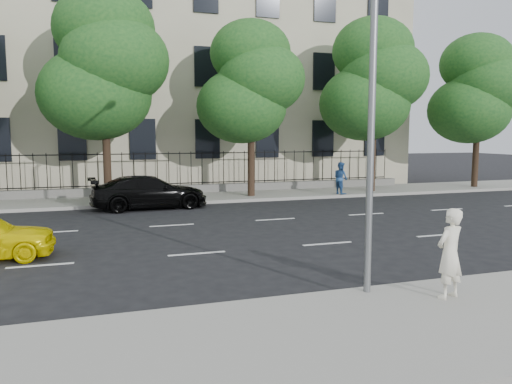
{
  "coord_description": "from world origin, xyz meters",
  "views": [
    {
      "loc": [
        -2.67,
        -10.85,
        3.32
      ],
      "look_at": [
        1.89,
        3.0,
        1.6
      ],
      "focal_mm": 35.0,
      "sensor_mm": 36.0,
      "label": 1
    }
  ],
  "objects": [
    {
      "name": "ground",
      "position": [
        0.0,
        0.0,
        0.0
      ],
      "size": [
        120.0,
        120.0,
        0.0
      ],
      "primitive_type": "plane",
      "color": "black",
      "rests_on": "ground"
    },
    {
      "name": "near_sidewalk",
      "position": [
        0.0,
        -4.0,
        0.07
      ],
      "size": [
        60.0,
        4.0,
        0.15
      ],
      "primitive_type": "cube",
      "color": "gray",
      "rests_on": "ground"
    },
    {
      "name": "far_sidewalk",
      "position": [
        0.0,
        14.0,
        0.07
      ],
      "size": [
        60.0,
        4.0,
        0.15
      ],
      "primitive_type": "cube",
      "color": "gray",
      "rests_on": "ground"
    },
    {
      "name": "lane_markings",
      "position": [
        0.0,
        4.75,
        0.01
      ],
      "size": [
        49.6,
        4.62,
        0.01
      ],
      "primitive_type": null,
      "color": "silver",
      "rests_on": "ground"
    },
    {
      "name": "masonry_building",
      "position": [
        0.0,
        22.95,
        9.02
      ],
      "size": [
        34.6,
        12.11,
        18.5
      ],
      "color": "beige",
      "rests_on": "ground"
    },
    {
      "name": "iron_fence",
      "position": [
        0.0,
        15.7,
        0.65
      ],
      "size": [
        30.0,
        0.5,
        2.2
      ],
      "color": "slate",
      "rests_on": "far_sidewalk"
    },
    {
      "name": "street_light",
      "position": [
        2.5,
        -1.77,
        5.15
      ],
      "size": [
        0.25,
        3.32,
        8.05
      ],
      "color": "slate",
      "rests_on": "near_sidewalk"
    },
    {
      "name": "tree_c",
      "position": [
        -1.96,
        13.36,
        6.41
      ],
      "size": [
        5.89,
        5.5,
        9.8
      ],
      "color": "#382619",
      "rests_on": "far_sidewalk"
    },
    {
      "name": "tree_d",
      "position": [
        5.04,
        13.36,
        5.84
      ],
      "size": [
        5.34,
        4.94,
        8.84
      ],
      "color": "#382619",
      "rests_on": "far_sidewalk"
    },
    {
      "name": "tree_e",
      "position": [
        12.04,
        13.36,
        6.2
      ],
      "size": [
        5.71,
        5.31,
        9.46
      ],
      "color": "#382619",
      "rests_on": "far_sidewalk"
    },
    {
      "name": "tree_f",
      "position": [
        19.04,
        13.36,
        5.88
      ],
      "size": [
        5.52,
        5.12,
        9.01
      ],
      "color": "#382619",
      "rests_on": "far_sidewalk"
    },
    {
      "name": "black_sedan",
      "position": [
        -0.31,
        11.37,
        0.74
      ],
      "size": [
        5.2,
        2.4,
        1.47
      ],
      "primitive_type": "imported",
      "rotation": [
        0.0,
        0.0,
        1.64
      ],
      "color": "black",
      "rests_on": "ground"
    },
    {
      "name": "woman_near",
      "position": [
        3.8,
        -3.12,
        1.03
      ],
      "size": [
        0.74,
        0.59,
        1.75
      ],
      "primitive_type": "imported",
      "rotation": [
        0.0,
        0.0,
        3.44
      ],
      "color": "white",
      "rests_on": "near_sidewalk"
    },
    {
      "name": "pedestrian_far",
      "position": [
        9.66,
        12.4,
        0.99
      ],
      "size": [
        0.78,
        0.93,
        1.68
      ],
      "primitive_type": "imported",
      "rotation": [
        0.0,
        0.0,
        1.77
      ],
      "color": "#2A528F",
      "rests_on": "far_sidewalk"
    }
  ]
}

